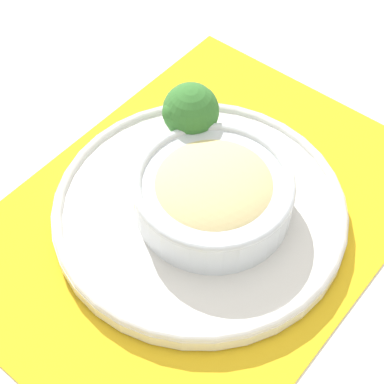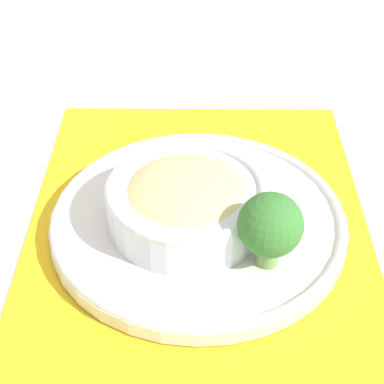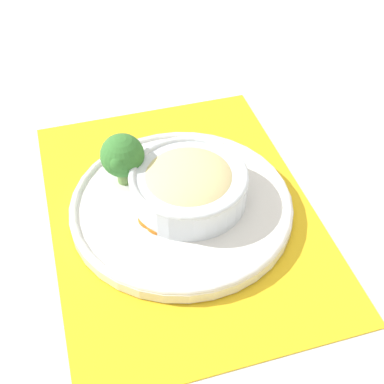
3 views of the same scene
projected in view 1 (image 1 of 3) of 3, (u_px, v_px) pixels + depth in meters
ground_plane at (200, 217)px, 0.69m from camera, size 4.00×4.00×0.00m
placemat at (200, 216)px, 0.69m from camera, size 0.50×0.37×0.00m
plate at (200, 209)px, 0.68m from camera, size 0.31×0.31×0.02m
bowl at (214, 192)px, 0.65m from camera, size 0.16×0.16×0.06m
broccoli_floret at (190, 112)px, 0.70m from camera, size 0.06×0.06×0.08m
carrot_slice_near at (158, 194)px, 0.68m from camera, size 0.05×0.05×0.01m
carrot_slice_middle at (156, 205)px, 0.67m from camera, size 0.05×0.05×0.01m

